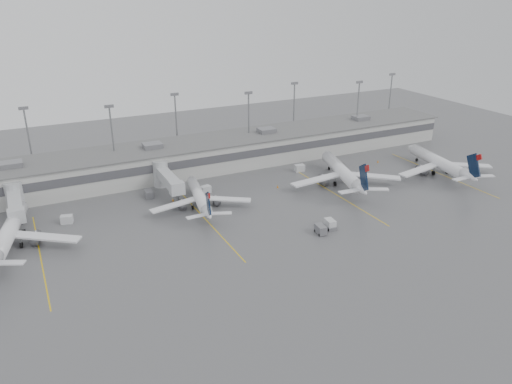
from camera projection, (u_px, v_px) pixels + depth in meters
name	position (u px, v px, depth m)	size (l,w,h in m)	color
ground	(334.00, 252.00, 99.12)	(260.00, 260.00, 0.00)	#535355
terminal	(221.00, 152.00, 145.56)	(152.00, 17.00, 9.45)	#ADADA7
light_masts	(213.00, 121.00, 147.35)	(142.40, 8.00, 20.60)	gray
jet_bridge_left	(15.00, 201.00, 112.73)	(4.00, 17.20, 7.00)	#A9ACAF
jet_bridge_right	(165.00, 177.00, 127.11)	(4.00, 17.20, 7.00)	#A9ACAF
stand_markings	(276.00, 208.00, 119.00)	(105.25, 40.00, 0.01)	yellow
jet_far_left	(8.00, 234.00, 99.43)	(27.71, 31.43, 10.34)	white
jet_mid_left	(200.00, 197.00, 117.92)	(23.80, 26.90, 8.76)	white
jet_mid_right	(343.00, 173.00, 131.67)	(28.76, 32.71, 10.85)	white
jet_far_right	(440.00, 163.00, 139.42)	(28.47, 32.20, 10.50)	white
baggage_tug	(330.00, 225.00, 108.48)	(2.39, 3.41, 2.07)	silver
baggage_cart	(321.00, 229.00, 106.10)	(2.01, 3.15, 1.92)	slate
gse_uld_a	(67.00, 219.00, 110.86)	(2.55, 1.70, 1.80)	silver
gse_uld_b	(206.00, 189.00, 127.24)	(2.57, 1.71, 1.82)	silver
gse_uld_c	(300.00, 168.00, 142.18)	(2.68, 1.79, 1.90)	silver
gse_loader	(149.00, 194.00, 124.43)	(1.81, 2.90, 1.81)	slate
cone_a	(45.00, 236.00, 104.53)	(0.43, 0.43, 0.69)	orange
cone_b	(173.00, 200.00, 122.50)	(0.46, 0.46, 0.73)	orange
cone_c	(278.00, 186.00, 130.54)	(0.49, 0.49, 0.77)	orange
cone_d	(378.00, 161.00, 149.40)	(0.47, 0.47, 0.75)	orange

